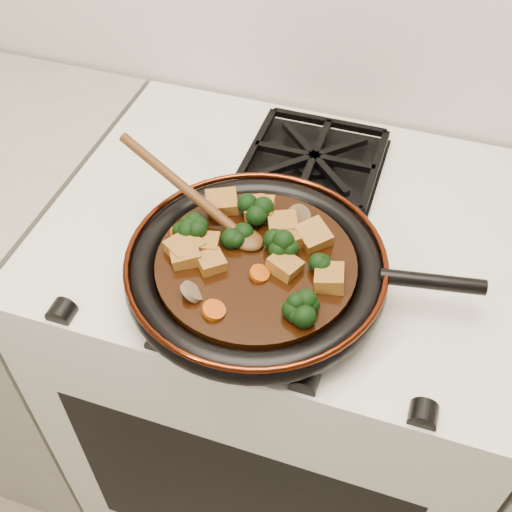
% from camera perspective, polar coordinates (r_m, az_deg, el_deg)
% --- Properties ---
extents(stove, '(0.76, 0.60, 0.90)m').
position_cam_1_polar(stove, '(1.38, 2.34, -10.37)').
color(stove, silver).
rests_on(stove, ground).
extents(burner_grate_front, '(0.23, 0.23, 0.03)m').
position_cam_1_polar(burner_grate_front, '(0.92, 0.70, -2.05)').
color(burner_grate_front, black).
rests_on(burner_grate_front, stove).
extents(burner_grate_back, '(0.23, 0.23, 0.03)m').
position_cam_1_polar(burner_grate_back, '(1.12, 5.16, 8.42)').
color(burner_grate_back, black).
rests_on(burner_grate_back, stove).
extents(skillet, '(0.49, 0.37, 0.05)m').
position_cam_1_polar(skillet, '(0.89, 0.12, -1.14)').
color(skillet, black).
rests_on(skillet, burner_grate_front).
extents(braising_sauce, '(0.28, 0.28, 0.02)m').
position_cam_1_polar(braising_sauce, '(0.89, -0.00, -0.91)').
color(braising_sauce, black).
rests_on(braising_sauce, skillet).
extents(tofu_cube_0, '(0.05, 0.05, 0.03)m').
position_cam_1_polar(tofu_cube_0, '(0.86, 6.55, -1.97)').
color(tofu_cube_0, '#925E21').
rests_on(tofu_cube_0, braising_sauce).
extents(tofu_cube_1, '(0.04, 0.04, 0.02)m').
position_cam_1_polar(tofu_cube_1, '(0.90, -4.42, 1.05)').
color(tofu_cube_1, '#925E21').
rests_on(tofu_cube_1, braising_sauce).
extents(tofu_cube_2, '(0.06, 0.06, 0.03)m').
position_cam_1_polar(tofu_cube_2, '(0.91, 5.12, 1.76)').
color(tofu_cube_2, '#925E21').
rests_on(tofu_cube_2, braising_sauce).
extents(tofu_cube_3, '(0.06, 0.06, 0.03)m').
position_cam_1_polar(tofu_cube_3, '(0.90, 3.00, 1.68)').
color(tofu_cube_3, '#925E21').
rests_on(tofu_cube_3, braising_sauce).
extents(tofu_cube_4, '(0.05, 0.05, 0.03)m').
position_cam_1_polar(tofu_cube_4, '(0.94, 0.38, 4.14)').
color(tofu_cube_4, '#925E21').
rests_on(tofu_cube_4, braising_sauce).
extents(tofu_cube_5, '(0.06, 0.06, 0.03)m').
position_cam_1_polar(tofu_cube_5, '(0.88, -6.30, 0.08)').
color(tofu_cube_5, '#925E21').
rests_on(tofu_cube_5, braising_sauce).
extents(tofu_cube_6, '(0.06, 0.06, 0.03)m').
position_cam_1_polar(tofu_cube_6, '(0.95, -3.06, 4.71)').
color(tofu_cube_6, '#925E21').
rests_on(tofu_cube_6, braising_sauce).
extents(tofu_cube_7, '(0.06, 0.06, 0.02)m').
position_cam_1_polar(tofu_cube_7, '(0.89, -6.36, 0.72)').
color(tofu_cube_7, '#925E21').
rests_on(tofu_cube_7, braising_sauce).
extents(tofu_cube_8, '(0.05, 0.05, 0.03)m').
position_cam_1_polar(tofu_cube_8, '(0.87, 2.56, -0.90)').
color(tofu_cube_8, '#925E21').
rests_on(tofu_cube_8, braising_sauce).
extents(tofu_cube_9, '(0.06, 0.06, 0.03)m').
position_cam_1_polar(tofu_cube_9, '(0.92, 2.38, 2.75)').
color(tofu_cube_9, '#925E21').
rests_on(tofu_cube_9, braising_sauce).
extents(tofu_cube_10, '(0.05, 0.05, 0.02)m').
position_cam_1_polar(tofu_cube_10, '(0.87, -4.00, -0.59)').
color(tofu_cube_10, '#925E21').
rests_on(tofu_cube_10, braising_sauce).
extents(tofu_cube_11, '(0.05, 0.06, 0.03)m').
position_cam_1_polar(tofu_cube_11, '(0.90, 2.87, 1.56)').
color(tofu_cube_11, '#925E21').
rests_on(tofu_cube_11, braising_sauce).
extents(broccoli_floret_0, '(0.08, 0.08, 0.06)m').
position_cam_1_polar(broccoli_floret_0, '(0.87, 6.08, -0.45)').
color(broccoli_floret_0, black).
rests_on(broccoli_floret_0, braising_sauce).
extents(broccoli_floret_1, '(0.07, 0.08, 0.06)m').
position_cam_1_polar(broccoli_floret_1, '(0.82, 3.93, -4.77)').
color(broccoli_floret_1, black).
rests_on(broccoli_floret_1, braising_sauce).
extents(broccoli_floret_2, '(0.09, 0.08, 0.07)m').
position_cam_1_polar(broccoli_floret_2, '(0.93, -0.13, 3.78)').
color(broccoli_floret_2, black).
rests_on(broccoli_floret_2, braising_sauce).
extents(broccoli_floret_3, '(0.08, 0.08, 0.05)m').
position_cam_1_polar(broccoli_floret_3, '(0.90, -1.37, 1.53)').
color(broccoli_floret_3, black).
rests_on(broccoli_floret_3, braising_sauce).
extents(broccoli_floret_4, '(0.09, 0.09, 0.07)m').
position_cam_1_polar(broccoli_floret_4, '(0.88, 2.12, 0.83)').
color(broccoli_floret_4, black).
rests_on(broccoli_floret_4, braising_sauce).
extents(broccoli_floret_5, '(0.08, 0.09, 0.07)m').
position_cam_1_polar(broccoli_floret_5, '(0.91, -5.84, 2.26)').
color(broccoli_floret_5, black).
rests_on(broccoli_floret_5, braising_sauce).
extents(carrot_coin_0, '(0.03, 0.03, 0.01)m').
position_cam_1_polar(carrot_coin_0, '(0.86, 6.71, -2.26)').
color(carrot_coin_0, '#AC3E04').
rests_on(carrot_coin_0, braising_sauce).
extents(carrot_coin_1, '(0.03, 0.03, 0.02)m').
position_cam_1_polar(carrot_coin_1, '(0.82, -3.78, -4.83)').
color(carrot_coin_1, '#AC3E04').
rests_on(carrot_coin_1, braising_sauce).
extents(carrot_coin_2, '(0.03, 0.03, 0.02)m').
position_cam_1_polar(carrot_coin_2, '(0.86, 0.30, -1.58)').
color(carrot_coin_2, '#AC3E04').
rests_on(carrot_coin_2, braising_sauce).
extents(carrot_coin_3, '(0.03, 0.03, 0.02)m').
position_cam_1_polar(carrot_coin_3, '(0.92, -6.84, 1.98)').
color(carrot_coin_3, '#AC3E04').
rests_on(carrot_coin_3, braising_sauce).
extents(carrot_coin_4, '(0.03, 0.03, 0.02)m').
position_cam_1_polar(carrot_coin_4, '(0.96, 0.45, 4.73)').
color(carrot_coin_4, '#AC3E04').
rests_on(carrot_coin_4, braising_sauce).
extents(mushroom_slice_0, '(0.04, 0.04, 0.03)m').
position_cam_1_polar(mushroom_slice_0, '(0.92, -5.35, 2.48)').
color(mushroom_slice_0, brown).
rests_on(mushroom_slice_0, braising_sauce).
extents(mushroom_slice_1, '(0.04, 0.04, 0.03)m').
position_cam_1_polar(mushroom_slice_1, '(0.84, -5.74, -3.20)').
color(mushroom_slice_1, brown).
rests_on(mushroom_slice_1, braising_sauce).
extents(mushroom_slice_2, '(0.04, 0.04, 0.03)m').
position_cam_1_polar(mushroom_slice_2, '(0.94, 3.81, 3.56)').
color(mushroom_slice_2, brown).
rests_on(mushroom_slice_2, braising_sauce).
extents(wooden_spoon, '(0.15, 0.08, 0.24)m').
position_cam_1_polar(wooden_spoon, '(0.92, -4.16, 4.22)').
color(wooden_spoon, '#4D2A10').
rests_on(wooden_spoon, braising_sauce).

